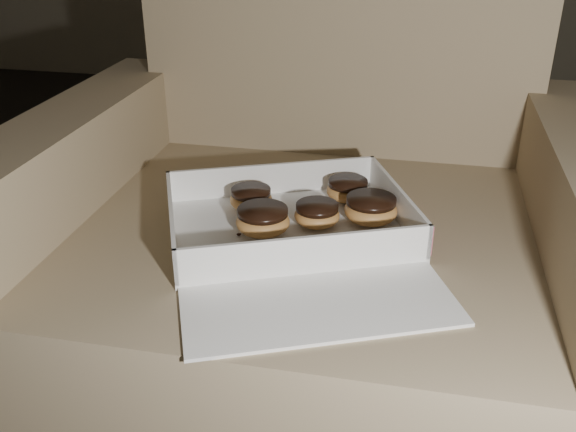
{
  "coord_description": "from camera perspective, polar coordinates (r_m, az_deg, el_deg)",
  "views": [
    {
      "loc": [
        0.65,
        -1.08,
        0.92
      ],
      "look_at": [
        0.47,
        -0.21,
        0.48
      ],
      "focal_mm": 40.0,
      "sensor_mm": 36.0,
      "label": 1
    }
  ],
  "objects": [
    {
      "name": "donut_d",
      "position": [
        1.01,
        7.37,
        0.63
      ],
      "size": [
        0.08,
        0.08,
        0.04
      ],
      "color": "#C08F43",
      "rests_on": "bakery_box"
    },
    {
      "name": "donut_c",
      "position": [
        1.09,
        5.32,
        2.38
      ],
      "size": [
        0.07,
        0.07,
        0.04
      ],
      "color": "#C08F43",
      "rests_on": "bakery_box"
    },
    {
      "name": "crumb_c",
      "position": [
        0.98,
        -4.4,
        -1.63
      ],
      "size": [
        0.01,
        0.01,
        0.0
      ],
      "primitive_type": "ellipsoid",
      "color": "black",
      "rests_on": "bakery_box"
    },
    {
      "name": "donut_a",
      "position": [
        0.97,
        -2.26,
        -0.36
      ],
      "size": [
        0.08,
        0.08,
        0.04
      ],
      "color": "#C08F43",
      "rests_on": "bakery_box"
    },
    {
      "name": "donut_b",
      "position": [
        1.05,
        -3.3,
        1.61
      ],
      "size": [
        0.07,
        0.07,
        0.04
      ],
      "color": "#C08F43",
      "rests_on": "bakery_box"
    },
    {
      "name": "floor",
      "position": [
        1.56,
        -15.66,
        -10.72
      ],
      "size": [
        4.5,
        4.5,
        0.0
      ],
      "primitive_type": "plane",
      "color": "black",
      "rests_on": "ground"
    },
    {
      "name": "bakery_box",
      "position": [
        0.96,
        0.62,
        -1.79
      ],
      "size": [
        0.49,
        0.53,
        0.06
      ],
      "rotation": [
        0.0,
        0.0,
        0.4
      ],
      "color": "white",
      "rests_on": "armchair"
    },
    {
      "name": "crumb_a",
      "position": [
        0.94,
        0.32,
        -2.92
      ],
      "size": [
        0.01,
        0.01,
        0.0
      ],
      "primitive_type": "ellipsoid",
      "color": "black",
      "rests_on": "bakery_box"
    },
    {
      "name": "crumb_b",
      "position": [
        0.93,
        -0.34,
        -3.15
      ],
      "size": [
        0.01,
        0.01,
        0.0
      ],
      "primitive_type": "ellipsoid",
      "color": "black",
      "rests_on": "bakery_box"
    },
    {
      "name": "donut_e",
      "position": [
        1.0,
        2.6,
        0.19
      ],
      "size": [
        0.07,
        0.07,
        0.04
      ],
      "color": "#C08F43",
      "rests_on": "bakery_box"
    },
    {
      "name": "armchair",
      "position": [
        1.16,
        2.29,
        -4.69
      ],
      "size": [
        0.96,
        0.81,
        1.0
      ],
      "color": "#927F5D",
      "rests_on": "floor"
    }
  ]
}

